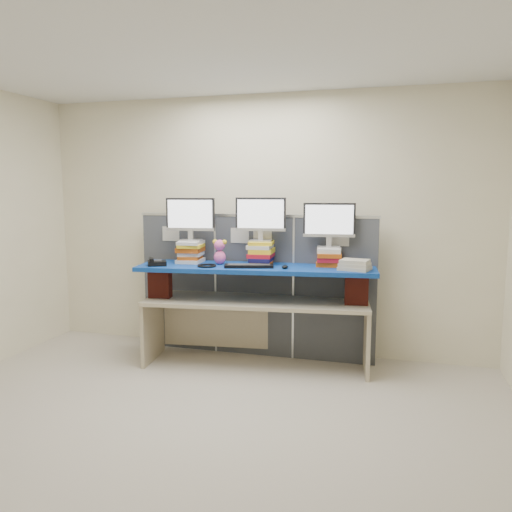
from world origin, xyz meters
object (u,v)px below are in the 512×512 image
(desk, at_px, (256,313))
(monitor_left, at_px, (190,217))
(blue_board, at_px, (256,268))
(keyboard, at_px, (249,266))
(desk_phone, at_px, (156,263))
(monitor_center, at_px, (261,217))
(monitor_right, at_px, (329,222))

(desk, xyz_separation_m, monitor_left, (-0.71, 0.04, 0.96))
(blue_board, relative_size, keyboard, 4.69)
(desk, bearing_deg, desk_phone, -172.55)
(blue_board, height_order, desk_phone, desk_phone)
(monitor_left, distance_m, keyboard, 0.83)
(monitor_center, relative_size, monitor_right, 1.00)
(keyboard, bearing_deg, blue_board, 52.99)
(monitor_right, height_order, desk_phone, monitor_right)
(keyboard, xyz_separation_m, desk_phone, (-0.93, -0.14, 0.01))
(monitor_left, relative_size, monitor_center, 1.00)
(monitor_right, distance_m, desk_phone, 1.78)
(desk, height_order, monitor_right, monitor_right)
(monitor_right, height_order, keyboard, monitor_right)
(blue_board, distance_m, monitor_right, 0.86)
(desk, distance_m, keyboard, 0.51)
(monitor_right, relative_size, keyboard, 1.01)
(desk, distance_m, monitor_center, 0.98)
(desk, relative_size, monitor_left, 4.51)
(monitor_center, relative_size, desk_phone, 2.14)
(blue_board, relative_size, monitor_center, 4.63)
(blue_board, relative_size, monitor_left, 4.63)
(monitor_left, xyz_separation_m, desk_phone, (-0.26, -0.28, -0.45))
(blue_board, bearing_deg, monitor_left, 170.46)
(monitor_right, xyz_separation_m, desk_phone, (-1.67, -0.45, -0.41))
(blue_board, xyz_separation_m, monitor_center, (0.01, 0.12, 0.51))
(blue_board, distance_m, monitor_left, 0.87)
(keyboard, bearing_deg, monitor_center, 60.98)
(monitor_right, bearing_deg, monitor_center, -180.00)
(blue_board, height_order, keyboard, keyboard)
(monitor_left, bearing_deg, monitor_center, -0.00)
(monitor_right, bearing_deg, monitor_left, 180.00)
(desk, relative_size, keyboard, 4.56)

